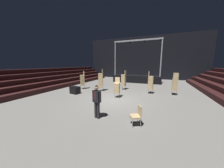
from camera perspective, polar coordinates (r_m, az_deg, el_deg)
name	(u,v)px	position (r m, az deg, el deg)	size (l,w,h in m)	color
ground_plane	(115,100)	(9.27, 1.29, -7.98)	(22.00, 30.00, 0.10)	slate
arena_end_wall	(142,58)	(23.48, 14.97, 12.48)	(22.00, 0.30, 8.00)	black
bleacher_bank_left	(45,79)	(15.46, -30.53, 2.31)	(3.75, 24.00, 2.25)	black
stage_riser	(137,78)	(18.54, 12.42, 3.02)	(7.16, 2.66, 6.25)	black
man_with_tie	(97,100)	(5.93, -7.65, -7.77)	(0.57, 0.31, 1.76)	black
chair_stack_front_left	(175,84)	(11.77, 28.98, 0.00)	(0.45, 0.45, 2.05)	#B2B5BA
chair_stack_front_right	(151,83)	(11.45, 18.76, 0.69)	(0.47, 0.47, 2.14)	#B2B5BA
chair_stack_mid_left	(124,80)	(12.65, 5.86, 1.99)	(0.47, 0.47, 2.14)	#B2B5BA
chair_stack_mid_right	(117,87)	(9.60, 2.46, -1.75)	(0.49, 0.49, 1.71)	#B2B5BA
chair_stack_mid_centre	(82,80)	(13.35, -14.60, 1.95)	(0.62, 0.62, 2.05)	#B2B5BA
chair_stack_rear_left	(101,80)	(11.98, -5.66, 1.96)	(0.57, 0.57, 2.31)	#B2B5BA
equipment_road_case	(75,90)	(11.49, -18.01, -2.93)	(0.90, 0.60, 0.69)	black
loose_chair_near_man	(137,114)	(5.49, 12.36, -14.63)	(0.60, 0.60, 0.95)	#B2B5BA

